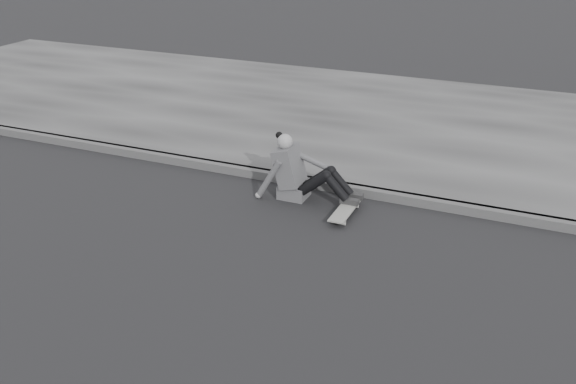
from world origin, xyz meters
name	(u,v)px	position (x,y,z in m)	size (l,w,h in m)	color
ground	(342,308)	(0.00, 0.00, 0.00)	(80.00, 80.00, 0.00)	black
curb	(407,199)	(0.00, 2.58, 0.06)	(24.00, 0.16, 0.12)	#474747
sidewalk	(449,129)	(0.00, 5.60, 0.06)	(24.00, 6.00, 0.12)	#3E3E3E
skateboard	(345,210)	(-0.62, 1.92, 0.07)	(0.20, 0.78, 0.09)	#A6A6A0
seated_woman	(299,173)	(-1.35, 2.17, 0.36)	(1.38, 0.46, 0.88)	#4D4D4F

